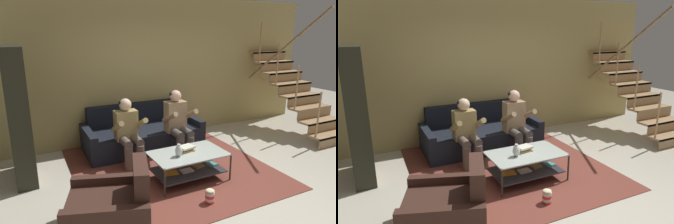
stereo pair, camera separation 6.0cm
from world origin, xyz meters
TOP-DOWN VIEW (x-y plane):
  - ground at (0.00, 0.00)m, footprint 16.80×16.80m
  - back_partition at (0.00, 2.46)m, footprint 8.40×0.12m
  - staircase_run at (3.20, 1.30)m, footprint 1.02×2.27m
  - couch at (-0.25, 1.89)m, footprint 2.23×0.99m
  - person_seated_left at (-0.73, 1.30)m, footprint 0.50×0.58m
  - person_seated_right at (0.23, 1.31)m, footprint 0.50×0.58m
  - coffee_table at (-0.12, 0.34)m, footprint 1.14×0.69m
  - area_rug at (-0.19, 0.98)m, footprint 3.06×3.49m
  - vase at (-0.31, 0.29)m, footprint 0.11×0.11m
  - book_stack at (-0.10, 0.42)m, footprint 0.26×0.21m
  - bookshelf at (-2.41, 1.49)m, footprint 0.33×0.97m
  - armchair at (-1.52, -0.35)m, footprint 1.12×1.07m
  - popcorn_tub at (-0.20, -0.38)m, footprint 0.12×0.12m

SIDE VIEW (x-z plane):
  - ground at x=0.00m, z-range 0.00..0.00m
  - area_rug at x=-0.19m, z-range 0.00..0.01m
  - popcorn_tub at x=-0.20m, z-range 0.00..0.20m
  - armchair at x=-1.52m, z-range -0.15..0.67m
  - couch at x=-0.25m, z-range -0.14..0.68m
  - coffee_table at x=-0.12m, z-range 0.07..0.50m
  - book_stack at x=-0.10m, z-range 0.43..0.51m
  - vase at x=-0.31m, z-range 0.42..0.62m
  - person_seated_left at x=-0.73m, z-range 0.05..1.17m
  - person_seated_right at x=0.23m, z-range 0.05..1.23m
  - bookshelf at x=-2.41m, z-range -0.19..1.83m
  - staircase_run at x=3.20m, z-range -0.34..2.32m
  - back_partition at x=0.00m, z-range 0.00..2.90m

